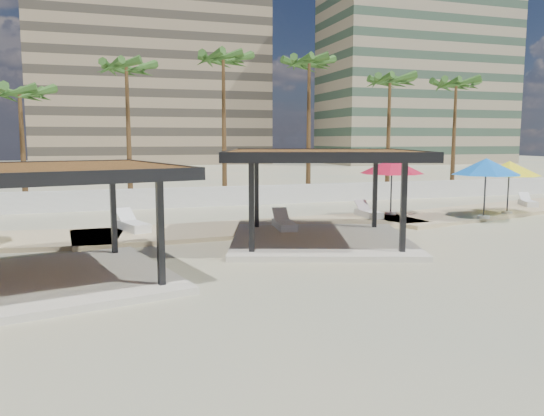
{
  "coord_description": "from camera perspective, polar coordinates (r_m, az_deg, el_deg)",
  "views": [
    {
      "loc": [
        -4.71,
        -15.7,
        4.03
      ],
      "look_at": [
        1.56,
        3.75,
        1.4
      ],
      "focal_mm": 35.0,
      "sensor_mm": 36.0,
      "label": 1
    }
  ],
  "objects": [
    {
      "name": "palm_f",
      "position": [
        37.25,
        4.02,
        14.76
      ],
      "size": [
        3.0,
        3.0,
        10.07
      ],
      "color": "brown",
      "rests_on": "ground"
    },
    {
      "name": "boundary_wall",
      "position": [
        32.23,
        -9.36,
        1.12
      ],
      "size": [
        56.0,
        0.3,
        1.2
      ],
      "primitive_type": "cube",
      "color": "silver",
      "rests_on": "ground"
    },
    {
      "name": "ground",
      "position": [
        16.88,
        -1.14,
        -6.48
      ],
      "size": [
        200.0,
        200.0,
        0.0
      ],
      "primitive_type": "plane",
      "color": "tan",
      "rests_on": "ground"
    },
    {
      "name": "pavilion_central",
      "position": [
        20.7,
        5.29,
        2.16
      ],
      "size": [
        9.06,
        9.06,
        3.64
      ],
      "rotation": [
        0.0,
        0.0,
        -0.32
      ],
      "color": "beige",
      "rests_on": "ground"
    },
    {
      "name": "lounger_d",
      "position": [
        34.77,
        25.81,
        0.52
      ],
      "size": [
        1.38,
        1.97,
        0.72
      ],
      "rotation": [
        0.0,
        0.0,
        1.11
      ],
      "color": "silver",
      "rests_on": "promenade"
    },
    {
      "name": "umbrella_d",
      "position": [
        28.05,
        22.04,
        4.13
      ],
      "size": [
        4.35,
        4.35,
        2.96
      ],
      "rotation": [
        0.0,
        0.0,
        0.39
      ],
      "color": "beige",
      "rests_on": "promenade"
    },
    {
      "name": "palm_h",
      "position": [
        43.2,
        19.19,
        12.05
      ],
      "size": [
        3.0,
        3.0,
        9.04
      ],
      "color": "brown",
      "rests_on": "ground"
    },
    {
      "name": "palm_e",
      "position": [
        35.29,
        -5.26,
        15.1
      ],
      "size": [
        3.0,
        3.0,
        10.03
      ],
      "color": "brown",
      "rests_on": "ground"
    },
    {
      "name": "pavilion_west",
      "position": [
        15.98,
        -22.86,
        -0.57
      ],
      "size": [
        7.91,
        7.91,
        3.34
      ],
      "rotation": [
        0.0,
        0.0,
        0.23
      ],
      "color": "beige",
      "rests_on": "ground"
    },
    {
      "name": "umbrella_e",
      "position": [
        30.36,
        24.17,
        3.9
      ],
      "size": [
        3.32,
        3.32,
        2.76
      ],
      "rotation": [
        0.0,
        0.0,
        0.07
      ],
      "color": "beige",
      "rests_on": "promenade"
    },
    {
      "name": "lounger_c",
      "position": [
        27.13,
        10.32,
        -0.55
      ],
      "size": [
        0.7,
        2.06,
        0.77
      ],
      "rotation": [
        0.0,
        0.0,
        1.56
      ],
      "color": "silver",
      "rests_on": "promenade"
    },
    {
      "name": "lounger_b",
      "position": [
        23.11,
        1.3,
        -1.77
      ],
      "size": [
        0.94,
        2.22,
        0.82
      ],
      "rotation": [
        0.0,
        0.0,
        1.45
      ],
      "color": "silver",
      "rests_on": "promenade"
    },
    {
      "name": "palm_c",
      "position": [
        34.16,
        -25.51,
        10.75
      ],
      "size": [
        3.0,
        3.0,
        7.55
      ],
      "color": "brown",
      "rests_on": "ground"
    },
    {
      "name": "lounger_a",
      "position": [
        23.53,
        -14.75,
        -1.82
      ],
      "size": [
        1.43,
        2.39,
        0.86
      ],
      "rotation": [
        0.0,
        0.0,
        1.9
      ],
      "color": "silver",
      "rests_on": "promenade"
    },
    {
      "name": "building_east",
      "position": [
        98.13,
        15.34,
        14.82
      ],
      "size": [
        32.0,
        15.0,
        36.4
      ],
      "color": "gray",
      "rests_on": "ground"
    },
    {
      "name": "umbrella_c",
      "position": [
        28.08,
        12.77,
        4.41
      ],
      "size": [
        3.82,
        3.82,
        2.92
      ],
      "rotation": [
        0.0,
        0.0,
        0.18
      ],
      "color": "beige",
      "rests_on": "promenade"
    },
    {
      "name": "palm_g",
      "position": [
        39.4,
        12.56,
        12.76
      ],
      "size": [
        3.0,
        3.0,
        9.03
      ],
      "color": "brown",
      "rests_on": "ground"
    },
    {
      "name": "palm_d",
      "position": [
        34.88,
        -15.39,
        13.82
      ],
      "size": [
        3.0,
        3.0,
        9.29
      ],
      "color": "brown",
      "rests_on": "ground"
    },
    {
      "name": "building_mid",
      "position": [
        94.66,
        -12.83,
        13.35
      ],
      "size": [
        38.0,
        16.0,
        30.4
      ],
      "color": "#847259",
      "rests_on": "ground"
    },
    {
      "name": "promenade",
      "position": [
        24.63,
        -1.82,
        -1.95
      ],
      "size": [
        44.45,
        7.97,
        0.24
      ],
      "color": "#C6B284",
      "rests_on": "ground"
    }
  ]
}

